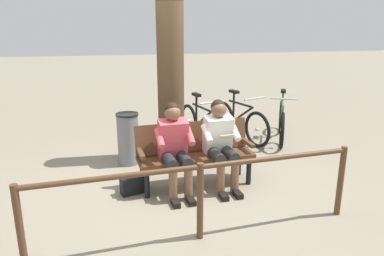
% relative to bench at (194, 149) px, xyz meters
% --- Properties ---
extents(ground_plane, '(40.00, 40.00, 0.00)m').
position_rel_bench_xyz_m(ground_plane, '(0.24, 0.11, -0.51)').
color(ground_plane, gray).
extents(bench, '(1.64, 0.64, 0.87)m').
position_rel_bench_xyz_m(bench, '(0.00, 0.00, 0.00)').
color(bench, '#51331E').
rests_on(bench, ground).
extents(person_reading, '(0.52, 0.79, 1.20)m').
position_rel_bench_xyz_m(person_reading, '(-0.33, 0.13, 0.16)').
color(person_reading, white).
rests_on(person_reading, ground).
extents(person_companion, '(0.52, 0.79, 1.20)m').
position_rel_bench_xyz_m(person_companion, '(0.30, 0.20, 0.16)').
color(person_companion, '#D84C59').
rests_on(person_companion, ground).
extents(handbag, '(0.33, 0.23, 0.24)m').
position_rel_bench_xyz_m(handbag, '(0.88, 0.17, -0.39)').
color(handbag, black).
rests_on(handbag, ground).
extents(tree_trunk, '(0.43, 0.43, 3.37)m').
position_rel_bench_xyz_m(tree_trunk, '(0.16, -1.15, 1.18)').
color(tree_trunk, '#4C3823').
rests_on(tree_trunk, ground).
extents(litter_bin, '(0.35, 0.35, 0.83)m').
position_rel_bench_xyz_m(litter_bin, '(0.89, -0.94, -0.09)').
color(litter_bin, slate).
rests_on(litter_bin, ground).
extents(bicycle_red, '(0.74, 1.57, 0.94)m').
position_rel_bench_xyz_m(bicycle_red, '(-2.03, -1.65, -0.15)').
color(bicycle_red, black).
rests_on(bicycle_red, ground).
extents(bicycle_black, '(0.71, 1.59, 0.94)m').
position_rel_bench_xyz_m(bicycle_black, '(-1.22, -1.78, -0.15)').
color(bicycle_black, black).
rests_on(bicycle_black, ground).
extents(bicycle_silver, '(0.61, 1.63, 0.94)m').
position_rel_bench_xyz_m(bicycle_silver, '(-0.44, -1.62, -0.15)').
color(bicycle_silver, black).
rests_on(bicycle_silver, ground).
extents(railing_fence, '(3.49, 0.43, 0.85)m').
position_rel_bench_xyz_m(railing_fence, '(0.21, 1.36, 0.10)').
color(railing_fence, '#51331E').
rests_on(railing_fence, ground).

